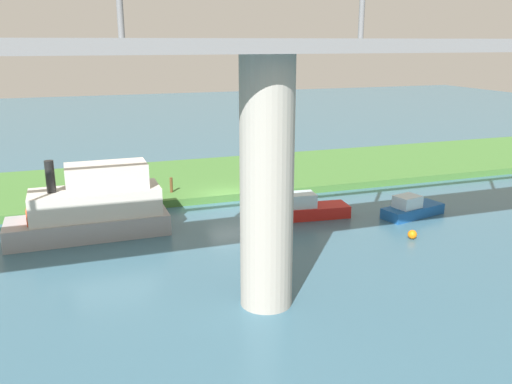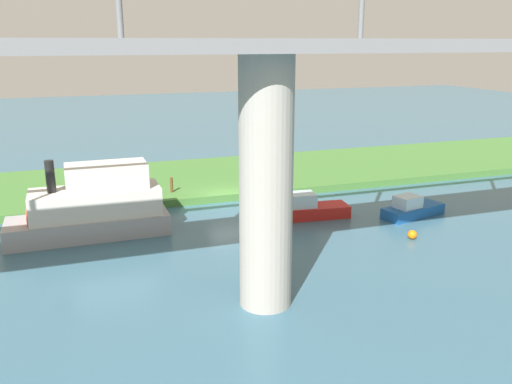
# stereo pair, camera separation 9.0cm
# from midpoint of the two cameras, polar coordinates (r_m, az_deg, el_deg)

# --- Properties ---
(ground_plane) EXTENTS (160.00, 160.00, 0.00)m
(ground_plane) POSITION_cam_midpoint_polar(r_m,az_deg,el_deg) (36.34, -3.10, -1.06)
(ground_plane) COLOR #386075
(grassy_bank) EXTENTS (80.00, 12.00, 0.50)m
(grassy_bank) POSITION_cam_midpoint_polar(r_m,az_deg,el_deg) (41.87, -5.40, 1.50)
(grassy_bank) COLOR #427533
(grassy_bank) RESTS_ON ground
(bridge_pylon) EXTENTS (2.12, 2.12, 10.06)m
(bridge_pylon) POSITION_cam_midpoint_polar(r_m,az_deg,el_deg) (20.93, 1.02, 0.65)
(bridge_pylon) COLOR #9E998E
(bridge_pylon) RESTS_ON ground
(bridge_span) EXTENTS (69.72, 4.30, 3.25)m
(bridge_span) POSITION_cam_midpoint_polar(r_m,az_deg,el_deg) (20.23, 1.08, 15.96)
(bridge_span) COLOR slate
(bridge_span) RESTS_ON bridge_pylon
(person_on_bank) EXTENTS (0.48, 0.48, 1.39)m
(person_on_bank) POSITION_cam_midpoint_polar(r_m,az_deg,el_deg) (39.64, 2.42, 2.17)
(person_on_bank) COLOR #2D334C
(person_on_bank) RESTS_ON grassy_bank
(mooring_post) EXTENTS (0.20, 0.20, 1.03)m
(mooring_post) POSITION_cam_midpoint_polar(r_m,az_deg,el_deg) (37.11, -9.05, 0.74)
(mooring_post) COLOR brown
(mooring_post) RESTS_ON grassy_bank
(skiff_small) EXTENTS (8.68, 2.96, 4.42)m
(skiff_small) POSITION_cam_midpoint_polar(r_m,az_deg,el_deg) (30.97, -16.99, -1.57)
(skiff_small) COLOR #99999E
(skiff_small) RESTS_ON ground
(houseboat_blue) EXTENTS (4.39, 2.41, 1.39)m
(houseboat_blue) POSITION_cam_midpoint_polar(r_m,az_deg,el_deg) (34.55, 16.10, -1.71)
(houseboat_blue) COLOR #195199
(houseboat_blue) RESTS_ON ground
(pontoon_yellow) EXTENTS (4.86, 2.15, 1.57)m
(pontoon_yellow) POSITION_cam_midpoint_polar(r_m,az_deg,el_deg) (33.15, 5.45, -1.76)
(pontoon_yellow) COLOR red
(pontoon_yellow) RESTS_ON ground
(marker_buoy) EXTENTS (0.50, 0.50, 0.50)m
(marker_buoy) POSITION_cam_midpoint_polar(r_m,az_deg,el_deg) (30.75, 16.18, -4.35)
(marker_buoy) COLOR orange
(marker_buoy) RESTS_ON ground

